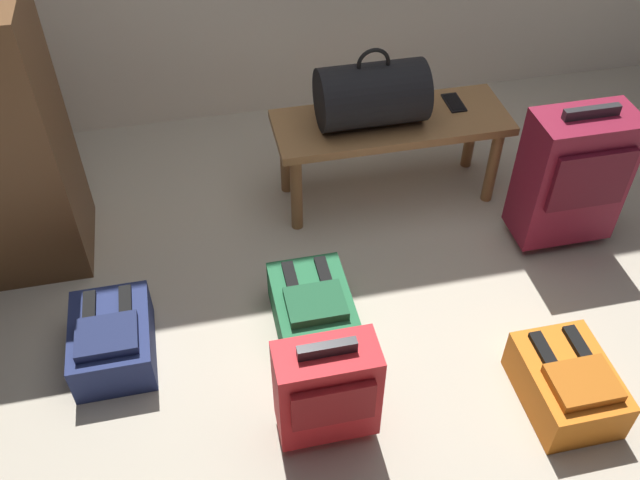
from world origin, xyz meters
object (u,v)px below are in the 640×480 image
(duffel_bag_black, at_px, (372,95))
(cell_phone, at_px, (454,103))
(suitcase_small_red, at_px, (327,390))
(backpack_navy, at_px, (112,339))
(backpack_green, at_px, (312,308))
(backpack_orange, at_px, (567,384))
(suitcase_upright_burgundy, at_px, (572,176))
(bench, at_px, (391,132))

(duffel_bag_black, height_order, cell_phone, duffel_bag_black)
(suitcase_small_red, height_order, backpack_navy, suitcase_small_red)
(backpack_green, bearing_deg, backpack_orange, -33.62)
(cell_phone, height_order, backpack_orange, cell_phone)
(duffel_bag_black, distance_m, suitcase_upright_burgundy, 0.87)
(backpack_navy, height_order, backpack_green, same)
(suitcase_small_red, bearing_deg, cell_phone, 55.26)
(cell_phone, bearing_deg, backpack_green, -136.62)
(suitcase_small_red, bearing_deg, backpack_navy, 145.56)
(bench, height_order, suitcase_small_red, suitcase_small_red)
(bench, relative_size, duffel_bag_black, 2.27)
(cell_phone, distance_m, backpack_orange, 1.30)
(suitcase_upright_burgundy, bearing_deg, backpack_orange, -114.12)
(duffel_bag_black, relative_size, backpack_green, 1.16)
(backpack_orange, bearing_deg, backpack_navy, 160.90)
(suitcase_upright_burgundy, distance_m, backpack_navy, 1.88)
(bench, height_order, backpack_navy, bench)
(suitcase_upright_burgundy, bearing_deg, backpack_green, -167.18)
(duffel_bag_black, relative_size, backpack_orange, 1.16)
(suitcase_upright_burgundy, xyz_separation_m, backpack_green, (-1.12, -0.25, -0.24))
(suitcase_small_red, bearing_deg, bench, 64.87)
(bench, distance_m, backpack_orange, 1.26)
(bench, relative_size, suitcase_upright_burgundy, 1.54)
(duffel_bag_black, xyz_separation_m, backpack_navy, (-1.12, -0.68, -0.45))
(backpack_navy, distance_m, backpack_orange, 1.59)
(duffel_bag_black, height_order, suitcase_upright_burgundy, duffel_bag_black)
(backpack_navy, bearing_deg, bench, 29.14)
(suitcase_upright_burgundy, height_order, suitcase_small_red, suitcase_upright_burgundy)
(suitcase_small_red, height_order, backpack_orange, suitcase_small_red)
(cell_phone, bearing_deg, duffel_bag_black, -171.68)
(suitcase_small_red, bearing_deg, suitcase_upright_burgundy, 31.52)
(backpack_navy, bearing_deg, suitcase_upright_burgundy, 7.64)
(suitcase_small_red, relative_size, backpack_green, 1.21)
(duffel_bag_black, xyz_separation_m, suitcase_small_red, (-0.44, -1.15, -0.30))
(cell_phone, xyz_separation_m, backpack_navy, (-1.51, -0.74, -0.32))
(duffel_bag_black, distance_m, backpack_navy, 1.39)
(bench, bearing_deg, cell_phone, 10.93)
(cell_phone, xyz_separation_m, backpack_green, (-0.79, -0.74, -0.32))
(backpack_green, bearing_deg, backpack_navy, 179.50)
(bench, distance_m, backpack_green, 0.88)
(backpack_orange, distance_m, backpack_green, 0.93)
(bench, bearing_deg, backpack_orange, -76.70)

